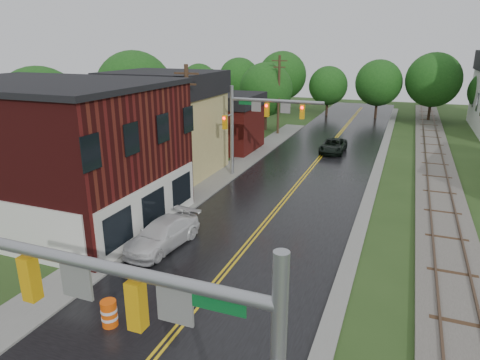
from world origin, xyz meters
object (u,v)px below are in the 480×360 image
Objects in this scene: suv_dark at (333,146)px; tree_left_c at (208,97)px; pickup_white at (163,234)px; traffic_signal_near at (172,337)px; tree_left_e at (267,91)px; utility_pole_c at (279,94)px; tree_left_a at (42,112)px; traffic_signal_far at (257,116)px; tree_left_b at (136,92)px; construction_barrel at (109,314)px; brick_building at (49,152)px; utility_pole_b at (188,128)px.

tree_left_c is at bearing 170.99° from suv_dark.
pickup_white is (-4.89, -23.83, 0.05)m from suv_dark.
tree_left_e reaches higher than traffic_signal_near.
utility_pole_c is 1.04× the size of tree_left_a.
traffic_signal_far is 0.90× the size of tree_left_e.
utility_pole_c is 30.68m from pickup_white.
tree_left_b is (-14.38, 4.90, 0.74)m from traffic_signal_far.
pickup_white is at bearing 103.70° from construction_barrel.
traffic_signal_near is at bearing -39.17° from brick_building.
tree_left_a is at bearing -101.31° from tree_left_b.
tree_left_e reaches higher than tree_left_c.
tree_left_e is at bearing 50.19° from tree_left_c.
brick_building is 1.87× the size of tree_left_c.
utility_pole_b is (-10.27, 20.00, -0.25)m from traffic_signal_near.
tree_left_a is 18.98m from tree_left_c.
pickup_white is at bearing -52.91° from tree_left_b.
suv_dark is at bearing 83.79° from construction_barrel.
traffic_signal_far reaches higher than suv_dark.
tree_left_b is 16.67m from tree_left_e.
utility_pole_b is 22.00m from utility_pole_c.
utility_pole_b is 1.88× the size of suv_dark.
tree_left_e reaches higher than suv_dark.
suv_dark is (20.65, 15.64, -4.45)m from tree_left_a.
construction_barrel is at bearing -73.81° from utility_pole_b.
utility_pole_c is 2.79m from tree_left_e.
brick_building is 9.03m from utility_pole_b.
traffic_signal_far is at bearing -78.91° from utility_pole_c.
traffic_signal_far is (-6.94, 25.00, 0.01)m from traffic_signal_near.
suv_dark reaches higher than construction_barrel.
utility_pole_b is (-3.33, -5.00, -0.25)m from traffic_signal_far.
utility_pole_b is at bearing 106.19° from construction_barrel.
traffic_signal_near is at bearing -65.44° from tree_left_c.
tree_left_e is (-2.05, 1.90, 0.09)m from utility_pole_c.
brick_building is at bearing 178.01° from pickup_white.
tree_left_e is (11.00, 24.00, -0.30)m from tree_left_a.
utility_pole_c is at bearing 59.45° from tree_left_a.
traffic_signal_far is 0.82× the size of utility_pole_b.
suv_dark is at bearing -9.16° from tree_left_c.
pickup_white is (2.71, -30.30, -4.00)m from utility_pole_c.
suv_dark is at bearing 37.14° from tree_left_a.
traffic_signal_near is 45.59m from tree_left_e.
suv_dark is at bearing 59.48° from brick_building.
tree_left_c is 1.54× the size of pickup_white.
suv_dark is (7.60, 15.54, -4.05)m from utility_pole_b.
tree_left_e is (-2.05, 23.90, 0.09)m from utility_pole_b.
tree_left_b is at bearing 107.61° from brick_building.
suv_dark is (-2.67, 35.54, -4.30)m from traffic_signal_near.
traffic_signal_near is 0.82× the size of utility_pole_c.
tree_left_a reaches higher than construction_barrel.
traffic_signal_far is at bearing 105.52° from traffic_signal_near.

